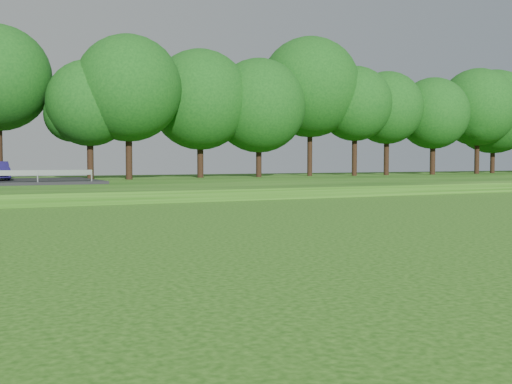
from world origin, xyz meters
name	(u,v)px	position (x,y,z in m)	size (l,w,h in m)	color
berm	(247,183)	(0.00, 34.00, 0.30)	(130.00, 30.00, 0.60)	#153E0C
walking_path	(352,196)	(0.00, 20.00, 0.02)	(130.00, 1.60, 0.04)	gray
treeline	(226,86)	(0.00, 38.00, 8.10)	(104.00, 7.00, 15.00)	#0E4011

